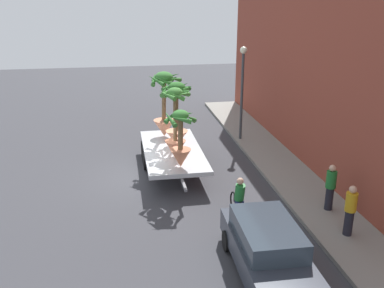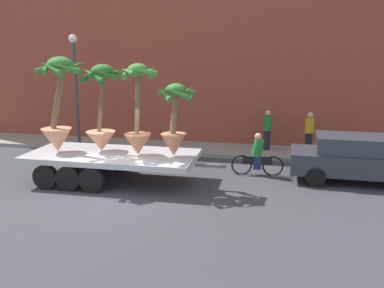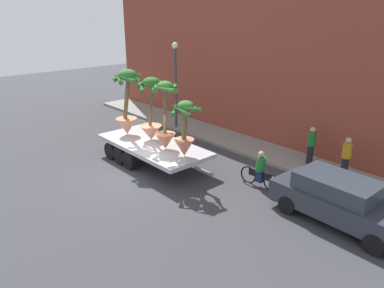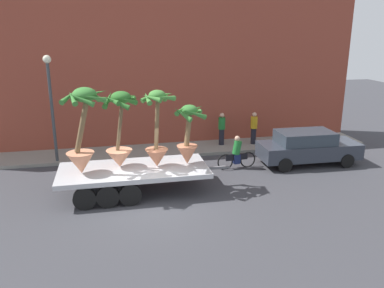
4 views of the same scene
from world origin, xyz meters
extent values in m
plane|color=#38383D|center=(0.00, 0.00, 0.00)|extent=(60.00, 60.00, 0.00)
cube|color=gray|center=(0.00, 6.10, 0.07)|extent=(24.00, 2.20, 0.15)
cube|color=brown|center=(0.00, 7.80, 4.75)|extent=(24.00, 1.20, 9.50)
cube|color=#B7BABF|center=(-0.56, 1.25, 0.89)|extent=(5.64, 2.51, 0.18)
cylinder|color=black|center=(-2.36, 2.41, 0.40)|extent=(0.80, 0.22, 0.80)
cylinder|color=black|center=(-2.36, 0.07, 0.40)|extent=(0.80, 0.22, 0.80)
cylinder|color=black|center=(-1.57, 2.41, 0.40)|extent=(0.80, 0.22, 0.80)
cylinder|color=black|center=(-1.57, 0.07, 0.40)|extent=(0.80, 0.22, 0.80)
cylinder|color=black|center=(-0.78, 2.41, 0.40)|extent=(0.80, 0.22, 0.80)
cylinder|color=black|center=(-0.78, 0.08, 0.40)|extent=(0.80, 0.22, 0.80)
cube|color=slate|center=(2.76, 1.25, 0.74)|extent=(1.00, 0.10, 0.10)
cone|color=#C17251|center=(0.34, 1.26, 1.33)|extent=(0.88, 0.88, 0.69)
cylinder|color=brown|center=(0.38, 1.26, 2.70)|extent=(0.28, 0.16, 2.07)
ellipsoid|color=#428438|center=(0.42, 1.26, 3.74)|extent=(0.63, 0.63, 0.40)
cone|color=#428438|center=(0.75, 1.28, 3.66)|extent=(0.24, 0.71, 0.45)
cone|color=#428438|center=(0.67, 1.58, 3.70)|extent=(0.77, 0.68, 0.34)
cone|color=#428438|center=(0.23, 1.65, 3.66)|extent=(0.87, 0.57, 0.50)
cone|color=#428438|center=(0.05, 1.21, 3.66)|extent=(0.30, 0.79, 0.46)
cone|color=#428438|center=(0.18, 0.96, 3.70)|extent=(0.75, 0.64, 0.33)
cone|color=#428438|center=(0.69, 0.91, 3.70)|extent=(0.84, 0.72, 0.36)
cone|color=tan|center=(-2.46, 1.10, 1.38)|extent=(1.01, 1.01, 0.80)
cylinder|color=brown|center=(-2.30, 1.10, 2.83)|extent=(0.70, 0.19, 2.08)
ellipsoid|color=#387A33|center=(-2.15, 1.10, 3.88)|extent=(0.84, 0.84, 0.53)
cone|color=#387A33|center=(-1.72, 1.05, 3.80)|extent=(0.30, 0.89, 0.52)
cone|color=#387A33|center=(-1.87, 1.60, 3.83)|extent=(1.11, 0.73, 0.45)
cone|color=#387A33|center=(-2.21, 1.59, 3.81)|extent=(1.02, 0.31, 0.50)
cone|color=#387A33|center=(-2.65, 1.38, 3.82)|extent=(0.75, 1.10, 0.52)
cone|color=#387A33|center=(-2.55, 0.98, 3.80)|extent=(0.43, 0.88, 0.49)
cone|color=#387A33|center=(-2.23, 0.65, 3.79)|extent=(0.93, 0.36, 0.56)
cone|color=#387A33|center=(-1.84, 0.71, 3.82)|extent=(0.91, 0.79, 0.48)
cone|color=#C17251|center=(1.54, 1.31, 1.35)|extent=(0.83, 0.83, 0.74)
cylinder|color=brown|center=(1.59, 1.31, 2.42)|extent=(0.34, 0.20, 1.42)
ellipsoid|color=#387A33|center=(1.63, 1.31, 3.13)|extent=(0.63, 0.63, 0.40)
cone|color=#387A33|center=(2.05, 1.24, 3.08)|extent=(0.34, 0.89, 0.39)
cone|color=#387A33|center=(1.83, 1.68, 3.04)|extent=(0.84, 0.58, 0.54)
cone|color=#387A33|center=(1.33, 1.51, 3.09)|extent=(0.59, 0.74, 0.34)
cone|color=#387A33|center=(1.32, 1.03, 3.04)|extent=(0.72, 0.76, 0.54)
cone|color=#387A33|center=(1.79, 0.89, 3.05)|extent=(0.92, 0.50, 0.52)
cone|color=tan|center=(-1.06, 1.52, 1.32)|extent=(1.00, 1.00, 0.67)
cylinder|color=brown|center=(-0.97, 1.52, 2.66)|extent=(0.42, 0.14, 2.01)
ellipsoid|color=#2D6B28|center=(-0.89, 1.52, 3.66)|extent=(0.75, 0.75, 0.47)
cone|color=#2D6B28|center=(-0.42, 1.50, 3.62)|extent=(0.24, 0.96, 0.38)
cone|color=#2D6B28|center=(-0.66, 1.86, 3.63)|extent=(0.81, 0.62, 0.32)
cone|color=#2D6B28|center=(-1.08, 1.96, 3.60)|extent=(0.98, 0.57, 0.48)
cone|color=#2D6B28|center=(-1.36, 1.67, 3.58)|extent=(0.49, 0.99, 0.58)
cone|color=#2D6B28|center=(-1.24, 1.27, 3.63)|extent=(0.68, 0.84, 0.35)
cone|color=#2D6B28|center=(-1.07, 1.05, 3.58)|extent=(1.00, 0.55, 0.58)
cone|color=#2D6B28|center=(-0.66, 1.19, 3.59)|extent=(0.78, 0.63, 0.44)
torus|color=black|center=(4.71, 3.05, 0.34)|extent=(0.74, 0.12, 0.74)
torus|color=black|center=(3.61, 2.96, 0.34)|extent=(0.74, 0.12, 0.74)
cube|color=black|center=(4.16, 3.00, 0.52)|extent=(1.04, 0.15, 0.28)
cylinder|color=#1E702D|center=(4.16, 3.00, 0.97)|extent=(0.47, 0.38, 0.65)
sphere|color=tan|center=(4.16, 3.00, 1.39)|extent=(0.24, 0.24, 0.24)
cube|color=navy|center=(4.16, 3.00, 0.44)|extent=(0.30, 0.26, 0.44)
cube|color=#2D333D|center=(7.60, 2.86, 0.67)|extent=(4.64, 1.82, 0.70)
cube|color=#2D3842|center=(7.37, 2.87, 1.30)|extent=(2.56, 1.61, 0.56)
cylinder|color=black|center=(6.12, 3.70, 0.32)|extent=(0.64, 0.21, 0.64)
cylinder|color=black|center=(6.08, 2.08, 0.32)|extent=(0.64, 0.21, 0.64)
cylinder|color=black|center=(6.09, 6.05, 0.57)|extent=(0.28, 0.28, 0.85)
cylinder|color=gold|center=(6.09, 6.05, 1.31)|extent=(0.36, 0.36, 0.62)
sphere|color=tan|center=(6.09, 6.05, 1.74)|extent=(0.24, 0.24, 0.24)
cylinder|color=black|center=(4.39, 6.24, 0.57)|extent=(0.28, 0.28, 0.85)
cylinder|color=#1E702D|center=(4.39, 6.24, 1.31)|extent=(0.36, 0.36, 0.62)
sphere|color=tan|center=(4.39, 6.24, 1.74)|extent=(0.24, 0.24, 0.24)
cylinder|color=#383D42|center=(-3.85, 5.30, 2.40)|extent=(0.14, 0.14, 4.50)
sphere|color=#EAEACC|center=(-3.85, 5.30, 4.80)|extent=(0.36, 0.36, 0.36)
camera|label=1|loc=(17.16, -0.90, 7.48)|focal=40.22mm
camera|label=2|loc=(4.77, -11.15, 4.35)|focal=38.33mm
camera|label=3|loc=(12.22, -7.79, 6.65)|focal=34.39mm
camera|label=4|loc=(-1.33, -13.01, 6.14)|focal=36.82mm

